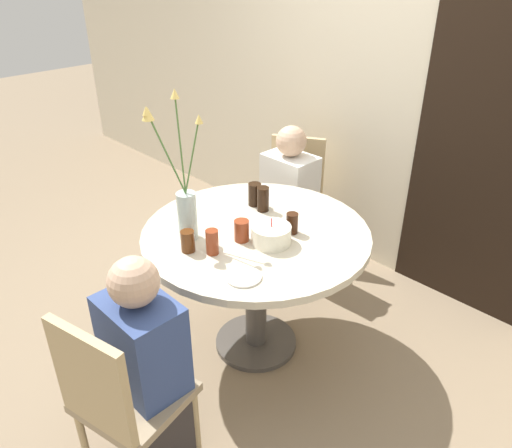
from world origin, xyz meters
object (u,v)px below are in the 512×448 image
(side_plate, at_px, (243,277))
(drink_glass_5, at_px, (212,242))
(chair_far_back, at_px, (294,194))
(flower_vase, at_px, (183,200))
(drink_glass_4, at_px, (188,241))
(drink_glass_3, at_px, (255,194))
(drink_glass_0, at_px, (242,231))
(drink_glass_1, at_px, (292,223))
(person_guest, at_px, (289,206))
(person_boy, at_px, (147,372))
(chair_right_flank, at_px, (118,396))
(birthday_cake, at_px, (271,235))
(drink_glass_2, at_px, (263,199))

(side_plate, distance_m, drink_glass_5, 0.26)
(chair_far_back, relative_size, drink_glass_5, 7.23)
(flower_vase, height_order, side_plate, flower_vase)
(drink_glass_4, bearing_deg, drink_glass_3, 102.33)
(flower_vase, xyz_separation_m, drink_glass_0, (0.22, 0.18, -0.15))
(drink_glass_5, bearing_deg, flower_vase, 179.02)
(chair_far_back, distance_m, drink_glass_1, 1.05)
(person_guest, bearing_deg, drink_glass_3, -68.75)
(side_plate, height_order, person_boy, person_boy)
(flower_vase, height_order, drink_glass_3, flower_vase)
(drink_glass_3, xyz_separation_m, person_guest, (-0.21, 0.53, -0.34))
(drink_glass_1, bearing_deg, drink_glass_5, -107.94)
(chair_right_flank, distance_m, birthday_cake, 1.01)
(drink_glass_1, distance_m, drink_glass_4, 0.54)
(birthday_cake, height_order, drink_glass_5, birthday_cake)
(drink_glass_2, bearing_deg, drink_glass_5, -73.68)
(drink_glass_5, bearing_deg, drink_glass_1, 72.06)
(birthday_cake, xyz_separation_m, person_guest, (-0.56, 0.77, -0.32))
(side_plate, height_order, drink_glass_2, drink_glass_2)
(chair_far_back, distance_m, person_guest, 0.16)
(flower_vase, bearing_deg, side_plate, -4.69)
(drink_glass_1, bearing_deg, drink_glass_0, -118.19)
(birthday_cake, xyz_separation_m, drink_glass_0, (-0.12, -0.09, 0.01))
(chair_right_flank, relative_size, side_plate, 5.52)
(drink_glass_2, relative_size, drink_glass_5, 1.11)
(person_boy, bearing_deg, drink_glass_3, 111.39)
(drink_glass_3, bearing_deg, person_guest, 111.25)
(drink_glass_0, xyz_separation_m, person_guest, (-0.44, 0.85, -0.33))
(drink_glass_5, bearing_deg, chair_right_flank, -72.54)
(drink_glass_0, bearing_deg, side_plate, -41.82)
(chair_right_flank, relative_size, drink_glass_0, 8.28)
(flower_vase, distance_m, side_plate, 0.51)
(drink_glass_5, distance_m, person_guest, 1.17)
(flower_vase, xyz_separation_m, drink_glass_1, (0.35, 0.42, -0.15))
(birthday_cake, relative_size, flower_vase, 0.27)
(drink_glass_2, bearing_deg, person_guest, 117.75)
(person_guest, bearing_deg, birthday_cake, -53.72)
(side_plate, bearing_deg, person_guest, 122.57)
(person_boy, bearing_deg, chair_right_flank, -77.28)
(drink_glass_3, relative_size, drink_glass_5, 1.04)
(birthday_cake, bearing_deg, drink_glass_0, -145.19)
(drink_glass_4, xyz_separation_m, person_boy, (0.28, -0.46, -0.33))
(side_plate, distance_m, drink_glass_1, 0.47)
(drink_glass_1, height_order, person_guest, person_guest)
(side_plate, bearing_deg, birthday_cake, 111.65)
(drink_glass_2, relative_size, person_boy, 0.13)
(birthday_cake, relative_size, person_boy, 0.18)
(chair_right_flank, bearing_deg, drink_glass_1, -98.56)
(drink_glass_0, bearing_deg, drink_glass_2, 116.55)
(drink_glass_3, bearing_deg, drink_glass_5, -65.98)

